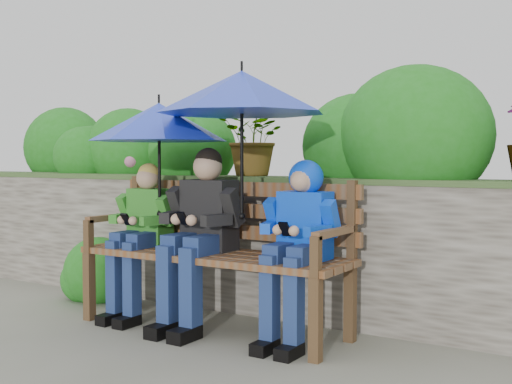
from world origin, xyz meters
The scene contains 8 objects.
ground centered at (0.00, 0.00, 0.00)m, with size 60.00×60.00×0.00m, color #696C5A.
garden_backdrop centered at (-0.03, 1.59, 0.63)m, with size 8.00×2.88×1.85m.
park_bench centered at (-0.35, 0.18, 0.58)m, with size 1.95×0.57×1.03m.
boy_left centered at (-0.98, 0.09, 0.65)m, with size 0.46×0.53×1.13m.
boy_middle centered at (-0.44, 0.08, 0.70)m, with size 0.54×0.63×1.24m.
boy_right centered at (0.31, 0.10, 0.71)m, with size 0.47×0.58×1.16m.
umbrella_left centered at (-0.82, 0.11, 1.42)m, with size 0.98×0.98×0.87m.
umbrella_right centered at (-0.10, 0.08, 1.59)m, with size 1.11×1.11×1.02m.
Camera 1 is at (2.18, -3.40, 1.17)m, focal length 45.00 mm.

